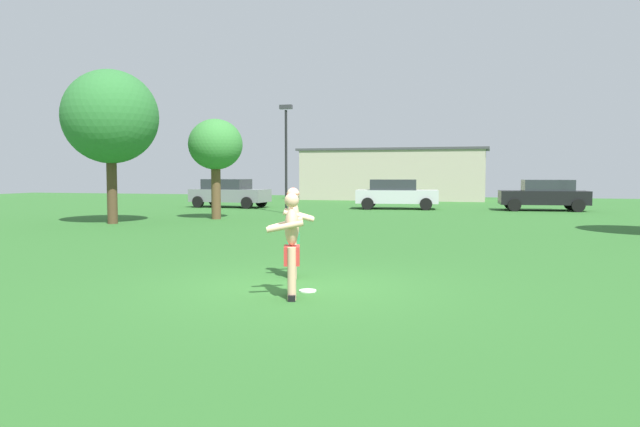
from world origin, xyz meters
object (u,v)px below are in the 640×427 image
Objects in this scene: player_near at (291,243)px; car_gray_far_end at (229,193)px; tree_right_field at (110,117)px; car_silver_mid_lot at (396,194)px; tree_near_building at (215,146)px; player_in_green at (294,229)px; frisbee at (308,291)px; lamp_post at (286,146)px; car_black_near_post at (544,195)px.

car_gray_far_end is (-11.14, 22.47, -0.03)m from player_near.
tree_right_field is (0.28, -11.31, 3.19)m from car_gray_far_end.
car_silver_mid_lot is 1.01× the size of car_gray_far_end.
car_gray_far_end is 1.06× the size of tree_near_building.
player_in_green is 0.37× the size of car_silver_mid_lot.
frisbee is 22.98m from car_silver_mid_lot.
frisbee is at bearing -70.12° from lamp_post.
car_silver_mid_lot is at bearing 93.60° from player_in_green.
player_near is 16.60m from tree_near_building.
player_near is 24.70m from car_black_near_post.
tree_right_field is (-8.96, -12.26, 3.19)m from car_silver_mid_lot.
car_black_near_post is at bearing 24.26° from lamp_post.
player_near is 5.76× the size of frisbee.
lamp_post reaches higher than player_in_green.
tree_near_building is (-13.68, -9.71, 2.22)m from car_black_near_post.
player_in_green is at bearing 107.05° from player_near.
player_in_green reaches higher than car_black_near_post.
frisbee is 0.05× the size of lamp_post.
car_silver_mid_lot is (-7.50, -0.63, 0.00)m from car_black_near_post.
frisbee is at bearing -44.13° from tree_right_field.
player_in_green reaches higher than player_near.
car_silver_mid_lot is at bearing 94.97° from frisbee.
player_near reaches higher than car_silver_mid_lot.
player_in_green is 23.30m from car_gray_far_end.
tree_right_field reaches higher than car_silver_mid_lot.
tree_right_field is (-4.41, -7.46, 0.81)m from lamp_post.
tree_near_building reaches higher than car_silver_mid_lot.
frisbee is at bearing -62.13° from player_in_green.
car_silver_mid_lot is 1.08× the size of tree_near_building.
car_gray_far_end is (-11.23, 21.93, 0.81)m from frisbee.
tree_near_building reaches higher than player_in_green.
player_near reaches higher than frisbee.
car_gray_far_end is (-10.61, 20.75, -0.08)m from player_in_green.
player_in_green reaches higher than car_silver_mid_lot.
car_black_near_post is at bearing 5.40° from car_gray_far_end.
player_near is 19.84m from lamp_post.
frisbee is (0.63, -1.19, -0.89)m from player_in_green.
tree_near_building is (-8.07, 14.34, 2.20)m from player_near.
player_in_green is 14.85m from tree_near_building.
tree_right_field is at bearing -120.61° from lamp_post.
tree_near_building is (-1.63, -4.28, -0.15)m from lamp_post.
tree_right_field reaches higher than player_near.
player_in_green is at bearing -59.14° from tree_near_building.
car_black_near_post is at bearing 74.63° from player_in_green.
lamp_post reaches higher than car_gray_far_end.
player_in_green is 5.94× the size of frisbee.
lamp_post is at bearing -155.74° from car_black_near_post.
player_near is at bearing -63.64° from car_gray_far_end.
car_gray_far_end is (-9.24, -0.95, 0.00)m from car_silver_mid_lot.
car_silver_mid_lot is 0.87× the size of lamp_post.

